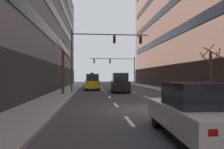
{
  "coord_description": "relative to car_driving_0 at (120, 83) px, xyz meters",
  "views": [
    {
      "loc": [
        -3.2,
        -11.75,
        1.89
      ],
      "look_at": [
        0.23,
        24.43,
        2.14
      ],
      "focal_mm": 33.97,
      "sensor_mm": 36.0,
      "label": 1
    }
  ],
  "objects": [
    {
      "name": "lane_stripe_l2_s8",
      "position": [
        1.65,
        9.57,
        -1.1
      ],
      "size": [
        0.16,
        2.0,
        0.01
      ],
      "primitive_type": "cube",
      "color": "silver",
      "rests_on": "ground"
    },
    {
      "name": "lane_stripe_l1_s3",
      "position": [
        -1.65,
        -15.43,
        -1.1
      ],
      "size": [
        0.16,
        2.0,
        0.01
      ],
      "primitive_type": "cube",
      "color": "silver",
      "rests_on": "ground"
    },
    {
      "name": "street_tree_0",
      "position": [
        -5.99,
        -3.27,
        1.38
      ],
      "size": [
        1.57,
        1.1,
        5.17
      ],
      "color": "#4C3823",
      "rests_on": "sidewalk_left"
    },
    {
      "name": "lane_stripe_l2_s4",
      "position": [
        1.65,
        -10.43,
        -1.1
      ],
      "size": [
        0.16,
        2.0,
        0.01
      ],
      "primitive_type": "cube",
      "color": "silver",
      "rests_on": "ground"
    },
    {
      "name": "car_driving_0",
      "position": [
        0.0,
        0.0,
        0.0
      ],
      "size": [
        2.12,
        4.68,
        2.23
      ],
      "color": "black",
      "rests_on": "ground"
    },
    {
      "name": "lane_stripe_l1_s9",
      "position": [
        -1.65,
        14.57,
        -1.1
      ],
      "size": [
        0.16,
        2.0,
        0.01
      ],
      "primitive_type": "cube",
      "color": "silver",
      "rests_on": "ground"
    },
    {
      "name": "lane_stripe_l2_s7",
      "position": [
        1.65,
        4.57,
        -1.1
      ],
      "size": [
        0.16,
        2.0,
        0.01
      ],
      "primitive_type": "cube",
      "color": "silver",
      "rests_on": "ground"
    },
    {
      "name": "lane_stripe_l1_s8",
      "position": [
        -1.65,
        9.57,
        -1.1
      ],
      "size": [
        0.16,
        2.0,
        0.01
      ],
      "primitive_type": "cube",
      "color": "silver",
      "rests_on": "ground"
    },
    {
      "name": "lane_stripe_l1_s5",
      "position": [
        -1.65,
        -5.43,
        -1.1
      ],
      "size": [
        0.16,
        2.0,
        0.01
      ],
      "primitive_type": "cube",
      "color": "silver",
      "rests_on": "ground"
    },
    {
      "name": "lane_stripe_l1_s4",
      "position": [
        -1.65,
        -10.43,
        -1.1
      ],
      "size": [
        0.16,
        2.0,
        0.01
      ],
      "primitive_type": "cube",
      "color": "silver",
      "rests_on": "ground"
    },
    {
      "name": "lane_stripe_l2_s5",
      "position": [
        1.65,
        -5.43,
        -1.1
      ],
      "size": [
        0.16,
        2.0,
        0.01
      ],
      "primitive_type": "cube",
      "color": "silver",
      "rests_on": "ground"
    },
    {
      "name": "traffic_signal_1",
      "position": [
        2.02,
        17.99,
        3.12
      ],
      "size": [
        9.11,
        0.35,
        5.66
      ],
      "color": "#4C4C51",
      "rests_on": "sidewalk_right"
    },
    {
      "name": "lane_stripe_l2_s3",
      "position": [
        1.65,
        -15.43,
        -1.1
      ],
      "size": [
        0.16,
        2.0,
        0.01
      ],
      "primitive_type": "cube",
      "color": "silver",
      "rests_on": "ground"
    },
    {
      "name": "lane_stripe_l2_s6",
      "position": [
        1.65,
        -0.43,
        -1.1
      ],
      "size": [
        0.16,
        2.0,
        0.01
      ],
      "primitive_type": "cube",
      "color": "silver",
      "rests_on": "ground"
    },
    {
      "name": "street_tree_1",
      "position": [
        6.02,
        -8.54,
        1.14
      ],
      "size": [
        1.81,
        1.64,
        4.33
      ],
      "color": "#4C3823",
      "rests_on": "sidewalk_right"
    },
    {
      "name": "car_driving_1",
      "position": [
        -0.09,
        -18.1,
        -0.27
      ],
      "size": [
        2.09,
        4.6,
        1.69
      ],
      "color": "black",
      "rests_on": "ground"
    },
    {
      "name": "lane_stripe_l1_s6",
      "position": [
        -1.65,
        -0.43,
        -1.1
      ],
      "size": [
        0.16,
        2.0,
        0.01
      ],
      "primitive_type": "cube",
      "color": "silver",
      "rests_on": "ground"
    },
    {
      "name": "sidewalk_left",
      "position": [
        -6.28,
        -12.43,
        -1.04
      ],
      "size": [
        2.66,
        80.0,
        0.14
      ],
      "primitive_type": "cube",
      "color": "gray",
      "rests_on": "ground"
    },
    {
      "name": "taxi_driving_2",
      "position": [
        -3.19,
        4.5,
        -0.04
      ],
      "size": [
        2.07,
        4.53,
        2.33
      ],
      "color": "black",
      "rests_on": "ground"
    },
    {
      "name": "lane_stripe_l1_s10",
      "position": [
        -1.65,
        19.57,
        -1.1
      ],
      "size": [
        0.16,
        2.0,
        0.01
      ],
      "primitive_type": "cube",
      "color": "silver",
      "rests_on": "ground"
    },
    {
      "name": "lane_stripe_l2_s9",
      "position": [
        1.65,
        14.57,
        -1.1
      ],
      "size": [
        0.16,
        2.0,
        0.01
      ],
      "primitive_type": "cube",
      "color": "silver",
      "rests_on": "ground"
    },
    {
      "name": "lane_stripe_l2_s10",
      "position": [
        1.65,
        19.57,
        -1.1
      ],
      "size": [
        0.16,
        2.0,
        0.01
      ],
      "primitive_type": "cube",
      "color": "silver",
      "rests_on": "ground"
    },
    {
      "name": "traffic_signal_0",
      "position": [
        -2.52,
        -1.25,
        3.83
      ],
      "size": [
        8.42,
        0.35,
        6.75
      ],
      "color": "#4C4C51",
      "rests_on": "sidewalk_left"
    },
    {
      "name": "lane_stripe_l1_s7",
      "position": [
        -1.65,
        4.57,
        -1.1
      ],
      "size": [
        0.16,
        2.0,
        0.01
      ],
      "primitive_type": "cube",
      "color": "silver",
      "rests_on": "ground"
    },
    {
      "name": "ground_plane",
      "position": [
        -0.0,
        -12.43,
        -1.11
      ],
      "size": [
        120.0,
        120.0,
        0.0
      ],
      "primitive_type": "plane",
      "color": "#38383D"
    }
  ]
}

